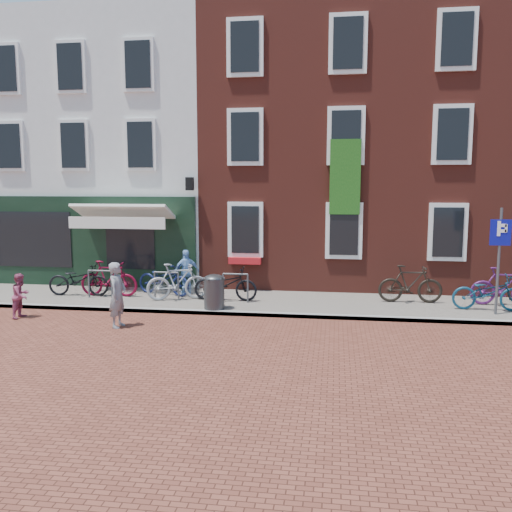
# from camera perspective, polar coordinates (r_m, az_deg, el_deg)

# --- Properties ---
(ground) EXTENTS (80.00, 80.00, 0.00)m
(ground) POSITION_cam_1_polar(r_m,az_deg,el_deg) (14.41, -4.99, -6.17)
(ground) COLOR brown
(sidewalk) EXTENTS (24.00, 3.00, 0.10)m
(sidewalk) POSITION_cam_1_polar(r_m,az_deg,el_deg) (15.65, -0.15, -4.83)
(sidewalk) COLOR slate
(sidewalk) RESTS_ON ground
(building_stucco) EXTENTS (8.00, 8.00, 9.00)m
(building_stucco) POSITION_cam_1_polar(r_m,az_deg,el_deg) (22.22, -13.70, 10.20)
(building_stucco) COLOR silver
(building_stucco) RESTS_ON ground
(building_brick_mid) EXTENTS (6.00, 8.00, 10.00)m
(building_brick_mid) POSITION_cam_1_polar(r_m,az_deg,el_deg) (20.70, 4.94, 11.98)
(building_brick_mid) COLOR maroon
(building_brick_mid) RESTS_ON ground
(building_brick_right) EXTENTS (6.00, 8.00, 10.00)m
(building_brick_right) POSITION_cam_1_polar(r_m,az_deg,el_deg) (21.20, 21.69, 11.37)
(building_brick_right) COLOR maroon
(building_brick_right) RESTS_ON ground
(litter_bin) EXTENTS (0.54, 0.54, 1.00)m
(litter_bin) POSITION_cam_1_polar(r_m,az_deg,el_deg) (14.54, -4.39, -3.55)
(litter_bin) COLOR #3A3A3C
(litter_bin) RESTS_ON sidewalk
(parking_sign) EXTENTS (0.50, 0.08, 2.72)m
(parking_sign) POSITION_cam_1_polar(r_m,az_deg,el_deg) (15.02, 24.07, 0.84)
(parking_sign) COLOR #4C4C4F
(parking_sign) RESTS_ON sidewalk
(woman) EXTENTS (0.40, 0.59, 1.57)m
(woman) POSITION_cam_1_polar(r_m,az_deg,el_deg) (13.45, -14.25, -3.95)
(woman) COLOR gray
(woman) RESTS_ON ground
(boy) EXTENTS (0.47, 0.58, 1.15)m
(boy) POSITION_cam_1_polar(r_m,az_deg,el_deg) (15.22, -23.32, -3.81)
(boy) COLOR #973E5C
(boy) RESTS_ON ground
(cafe_person) EXTENTS (0.84, 0.71, 1.35)m
(cafe_person) POSITION_cam_1_polar(r_m,az_deg,el_deg) (16.52, -7.25, -1.66)
(cafe_person) COLOR #81B0E6
(cafe_person) RESTS_ON sidewalk
(bicycle_0) EXTENTS (1.86, 0.78, 0.95)m
(bicycle_0) POSITION_cam_1_polar(r_m,az_deg,el_deg) (17.05, -18.03, -2.37)
(bicycle_0) COLOR black
(bicycle_0) RESTS_ON sidewalk
(bicycle_1) EXTENTS (1.76, 0.51, 1.06)m
(bicycle_1) POSITION_cam_1_polar(r_m,az_deg,el_deg) (16.70, -15.11, -2.28)
(bicycle_1) COLOR maroon
(bicycle_1) RESTS_ON sidewalk
(bicycle_2) EXTENTS (1.92, 1.17, 0.95)m
(bicycle_2) POSITION_cam_1_polar(r_m,az_deg,el_deg) (16.57, -9.59, -2.38)
(bicycle_2) COLOR #151E4C
(bicycle_2) RESTS_ON sidewalk
(bicycle_3) EXTENTS (1.82, 1.10, 1.06)m
(bicycle_3) POSITION_cam_1_polar(r_m,az_deg,el_deg) (15.78, -8.20, -2.67)
(bicycle_3) COLOR #9F9FA1
(bicycle_3) RESTS_ON sidewalk
(bicycle_4) EXTENTS (1.82, 0.64, 0.95)m
(bicycle_4) POSITION_cam_1_polar(r_m,az_deg,el_deg) (15.58, -3.20, -2.92)
(bicycle_4) COLOR black
(bicycle_4) RESTS_ON sidewalk
(bicycle_5) EXTENTS (1.77, 0.53, 1.06)m
(bicycle_5) POSITION_cam_1_polar(r_m,az_deg,el_deg) (15.86, 15.80, -2.83)
(bicycle_5) COLOR black
(bicycle_5) RESTS_ON sidewalk
(bicycle_6) EXTENTS (1.82, 0.66, 0.95)m
(bicycle_6) POSITION_cam_1_polar(r_m,az_deg,el_deg) (15.62, 23.05, -3.51)
(bicycle_6) COLOR navy
(bicycle_6) RESTS_ON sidewalk
(bicycle_7) EXTENTS (1.77, 0.55, 1.06)m
(bicycle_7) POSITION_cam_1_polar(r_m,az_deg,el_deg) (16.36, 24.44, -2.92)
(bicycle_7) COLOR #4F1A53
(bicycle_7) RESTS_ON sidewalk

